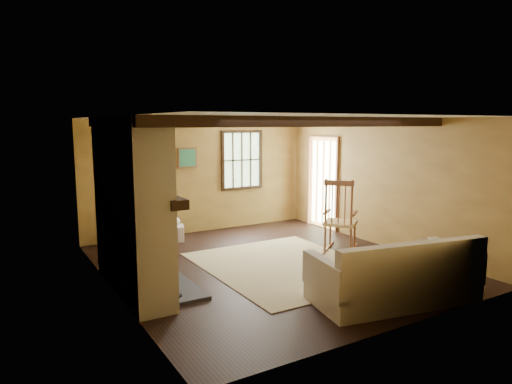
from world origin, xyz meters
TOP-DOWN VIEW (x-y plane):
  - ground at (0.00, 0.00)m, footprint 5.50×5.50m
  - room_envelope at (0.22, 0.26)m, footprint 5.02×5.52m
  - fireplace at (-2.23, -0.00)m, footprint 1.02×2.30m
  - rug at (0.20, -0.20)m, footprint 2.50×3.00m
  - rocking_chair at (1.53, 0.03)m, footprint 1.07×0.99m
  - sofa at (0.57, -2.18)m, footprint 2.31×1.35m
  - firewood_pile at (-1.86, 2.54)m, footprint 0.65×0.12m
  - laundry_basket at (-0.86, 2.30)m, footprint 0.59×0.51m
  - basket_pillow at (-0.86, 2.30)m, footprint 0.43×0.37m
  - armchair at (-1.54, 1.88)m, footprint 0.97×0.98m

SIDE VIEW (x-z plane):
  - ground at x=0.00m, z-range 0.00..0.00m
  - rug at x=0.20m, z-range 0.00..0.01m
  - firewood_pile at x=-1.86m, z-range 0.00..0.24m
  - laundry_basket at x=-0.86m, z-range 0.00..0.30m
  - sofa at x=0.57m, z-range -0.13..0.75m
  - armchair at x=-1.54m, z-range 0.00..0.67m
  - basket_pillow at x=-0.86m, z-range 0.30..0.49m
  - rocking_chair at x=1.53m, z-range -0.11..1.23m
  - fireplace at x=-2.23m, z-range -0.10..2.30m
  - room_envelope at x=0.22m, z-range 0.41..2.85m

